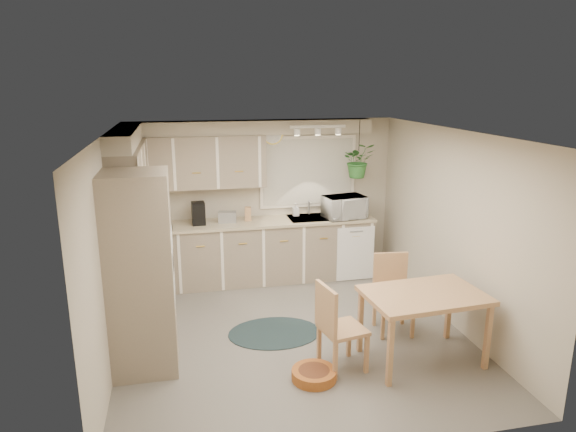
% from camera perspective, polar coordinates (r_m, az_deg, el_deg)
% --- Properties ---
extents(floor, '(4.20, 4.20, 0.00)m').
position_cam_1_polar(floor, '(6.33, 0.56, -12.98)').
color(floor, '#615D55').
rests_on(floor, ground).
extents(ceiling, '(4.20, 4.20, 0.00)m').
position_cam_1_polar(ceiling, '(5.63, 0.62, 9.20)').
color(ceiling, white).
rests_on(ceiling, wall_back).
extents(wall_back, '(4.00, 0.04, 2.40)m').
position_cam_1_polar(wall_back, '(7.86, -2.78, 1.91)').
color(wall_back, '#B6AC97').
rests_on(wall_back, floor).
extents(wall_front, '(4.00, 0.04, 2.40)m').
position_cam_1_polar(wall_front, '(3.99, 7.36, -11.33)').
color(wall_front, '#B6AC97').
rests_on(wall_front, floor).
extents(wall_left, '(0.04, 4.20, 2.40)m').
position_cam_1_polar(wall_left, '(5.79, -19.16, -3.64)').
color(wall_left, '#B6AC97').
rests_on(wall_left, floor).
extents(wall_right, '(0.04, 4.20, 2.40)m').
position_cam_1_polar(wall_right, '(6.59, 17.83, -1.34)').
color(wall_right, '#B6AC97').
rests_on(wall_right, floor).
extents(base_cab_left, '(0.60, 1.85, 0.90)m').
position_cam_1_polar(base_cab_left, '(6.83, -15.29, -7.23)').
color(base_cab_left, gray).
rests_on(base_cab_left, floor).
extents(base_cab_back, '(3.60, 0.60, 0.90)m').
position_cam_1_polar(base_cab_back, '(7.75, -3.81, -4.06)').
color(base_cab_back, gray).
rests_on(base_cab_back, floor).
extents(counter_left, '(0.64, 1.89, 0.04)m').
position_cam_1_polar(counter_left, '(6.67, -15.47, -3.47)').
color(counter_left, tan).
rests_on(counter_left, base_cab_left).
extents(counter_back, '(3.64, 0.64, 0.04)m').
position_cam_1_polar(counter_back, '(7.60, -3.86, -0.73)').
color(counter_back, tan).
rests_on(counter_back, base_cab_back).
extents(oven_stack, '(0.65, 0.65, 2.10)m').
position_cam_1_polar(oven_stack, '(5.45, -16.07, -6.20)').
color(oven_stack, gray).
rests_on(oven_stack, floor).
extents(wall_oven_face, '(0.02, 0.56, 0.58)m').
position_cam_1_polar(wall_oven_face, '(5.43, -12.68, -6.04)').
color(wall_oven_face, white).
rests_on(wall_oven_face, oven_stack).
extents(upper_cab_left, '(0.35, 2.00, 0.75)m').
position_cam_1_polar(upper_cab_left, '(6.59, -17.13, 4.31)').
color(upper_cab_left, gray).
rests_on(upper_cab_left, wall_left).
extents(upper_cab_back, '(2.00, 0.35, 0.75)m').
position_cam_1_polar(upper_cab_back, '(7.48, -10.24, 5.91)').
color(upper_cab_back, gray).
rests_on(upper_cab_back, wall_back).
extents(soffit_left, '(0.30, 2.00, 0.20)m').
position_cam_1_polar(soffit_left, '(6.53, -17.66, 8.40)').
color(soffit_left, '#B6AC97').
rests_on(soffit_left, wall_left).
extents(soffit_back, '(3.60, 0.30, 0.20)m').
position_cam_1_polar(soffit_back, '(7.51, -4.22, 9.79)').
color(soffit_back, '#B6AC97').
rests_on(soffit_back, wall_back).
extents(cooktop, '(0.52, 0.58, 0.02)m').
position_cam_1_polar(cooktop, '(6.12, -15.66, -4.90)').
color(cooktop, white).
rests_on(cooktop, counter_left).
extents(range_hood, '(0.40, 0.60, 0.14)m').
position_cam_1_polar(range_hood, '(5.99, -16.15, -0.80)').
color(range_hood, white).
rests_on(range_hood, upper_cab_left).
extents(window_blinds, '(1.40, 0.02, 1.00)m').
position_cam_1_polar(window_blinds, '(7.89, 2.26, 4.93)').
color(window_blinds, white).
rests_on(window_blinds, wall_back).
extents(window_frame, '(1.50, 0.02, 1.10)m').
position_cam_1_polar(window_frame, '(7.90, 2.24, 4.94)').
color(window_frame, white).
rests_on(window_frame, wall_back).
extents(sink, '(0.70, 0.48, 0.10)m').
position_cam_1_polar(sink, '(7.79, 2.70, -0.48)').
color(sink, '#95979C').
rests_on(sink, counter_back).
extents(dishwasher_front, '(0.58, 0.02, 0.83)m').
position_cam_1_polar(dishwasher_front, '(7.82, 7.50, -4.18)').
color(dishwasher_front, white).
rests_on(dishwasher_front, base_cab_back).
extents(track_light_bar, '(0.80, 0.04, 0.04)m').
position_cam_1_polar(track_light_bar, '(7.30, 3.34, 9.90)').
color(track_light_bar, white).
rests_on(track_light_bar, ceiling).
extents(wall_clock, '(0.30, 0.03, 0.30)m').
position_cam_1_polar(wall_clock, '(7.70, -1.72, 9.04)').
color(wall_clock, gold).
rests_on(wall_clock, wall_back).
extents(dining_table, '(1.30, 0.92, 0.78)m').
position_cam_1_polar(dining_table, '(5.81, 14.68, -11.82)').
color(dining_table, tan).
rests_on(dining_table, floor).
extents(chair_left, '(0.52, 0.52, 0.96)m').
position_cam_1_polar(chair_left, '(5.48, 6.14, -12.11)').
color(chair_left, tan).
rests_on(chair_left, floor).
extents(chair_back, '(0.48, 0.48, 0.94)m').
position_cam_1_polar(chair_back, '(6.32, 11.73, -8.63)').
color(chair_back, tan).
rests_on(chair_back, floor).
extents(braided_rug, '(1.16, 0.89, 0.01)m').
position_cam_1_polar(braided_rug, '(6.35, -1.52, -12.84)').
color(braided_rug, black).
rests_on(braided_rug, floor).
extents(pet_bed, '(0.60, 0.60, 0.11)m').
position_cam_1_polar(pet_bed, '(5.47, 2.90, -17.19)').
color(pet_bed, '#A85821').
rests_on(pet_bed, floor).
extents(microwave, '(0.65, 0.43, 0.41)m').
position_cam_1_polar(microwave, '(7.77, 6.28, 1.27)').
color(microwave, white).
rests_on(microwave, counter_back).
extents(soap_bottle, '(0.09, 0.20, 0.09)m').
position_cam_1_polar(soap_bottle, '(7.86, 0.86, 0.32)').
color(soap_bottle, white).
rests_on(soap_bottle, counter_back).
extents(hanging_plant, '(0.51, 0.55, 0.40)m').
position_cam_1_polar(hanging_plant, '(7.72, 7.82, 5.72)').
color(hanging_plant, '#2C6B2A').
rests_on(hanging_plant, ceiling).
extents(coffee_maker, '(0.19, 0.23, 0.32)m').
position_cam_1_polar(coffee_maker, '(7.50, -9.92, 0.30)').
color(coffee_maker, black).
rests_on(coffee_maker, counter_back).
extents(toaster, '(0.28, 0.19, 0.16)m').
position_cam_1_polar(toaster, '(7.56, -6.76, -0.10)').
color(toaster, '#95979C').
rests_on(toaster, counter_back).
extents(knife_block, '(0.10, 0.10, 0.20)m').
position_cam_1_polar(knife_block, '(7.62, -4.47, 0.24)').
color(knife_block, tan).
rests_on(knife_block, counter_back).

